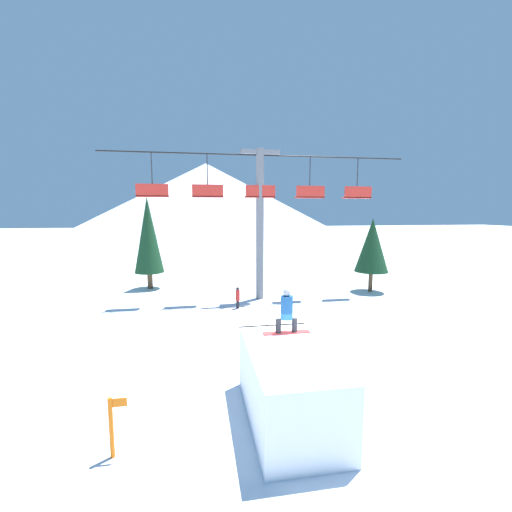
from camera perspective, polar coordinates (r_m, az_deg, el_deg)
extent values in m
plane|color=white|center=(11.00, 6.73, -22.27)|extent=(220.00, 220.00, 0.00)
cone|color=silver|center=(95.39, -8.29, 9.62)|extent=(70.71, 70.71, 18.16)
cube|color=white|center=(9.58, 5.51, -20.60)|extent=(2.10, 4.06, 1.89)
cube|color=silver|center=(10.97, 2.78, -11.60)|extent=(2.10, 0.10, 0.06)
cube|color=#B22D2D|center=(10.34, 5.09, -12.59)|extent=(1.40, 0.26, 0.03)
cylinder|color=black|center=(10.21, 3.75, -11.55)|extent=(0.16, 0.16, 0.40)
cylinder|color=black|center=(10.33, 6.45, -11.35)|extent=(0.16, 0.16, 0.40)
cylinder|color=#1E5693|center=(10.10, 5.14, -8.54)|extent=(0.36, 0.36, 0.68)
sphere|color=#B2B2B7|center=(9.98, 5.17, -6.01)|extent=(0.23, 0.23, 0.23)
cylinder|color=slate|center=(21.00, 0.65, 5.12)|extent=(0.48, 0.48, 9.15)
cube|color=slate|center=(21.27, 0.66, 16.99)|extent=(2.40, 0.24, 0.24)
cylinder|color=black|center=(21.24, 0.66, 16.45)|extent=(18.43, 0.08, 0.08)
cylinder|color=#28282D|center=(20.87, -16.97, 12.87)|extent=(0.06, 0.06, 2.47)
cube|color=red|center=(20.79, -16.83, 9.49)|extent=(1.80, 0.44, 0.08)
cube|color=red|center=(20.63, -16.93, 10.48)|extent=(1.80, 0.08, 0.70)
cylinder|color=#28282D|center=(20.74, -8.11, 13.16)|extent=(0.06, 0.06, 2.47)
cube|color=red|center=(20.66, -8.05, 9.75)|extent=(1.80, 0.44, 0.08)
cube|color=red|center=(20.49, -8.05, 10.75)|extent=(1.80, 0.08, 0.70)
cylinder|color=#28282D|center=(21.08, 0.66, 13.14)|extent=(0.06, 0.06, 2.47)
cube|color=red|center=(21.00, 0.65, 9.78)|extent=(1.80, 0.44, 0.08)
cube|color=red|center=(20.84, 0.75, 10.76)|extent=(1.80, 0.08, 0.70)
cylinder|color=#28282D|center=(21.87, 8.97, 12.85)|extent=(0.06, 0.06, 2.47)
cube|color=red|center=(21.78, 8.90, 9.61)|extent=(1.80, 0.44, 0.08)
cube|color=red|center=(21.63, 9.07, 10.55)|extent=(1.80, 0.08, 0.70)
cylinder|color=#28282D|center=(23.06, 16.54, 12.35)|extent=(0.06, 0.06, 2.47)
cube|color=red|center=(22.98, 16.42, 9.29)|extent=(1.80, 0.44, 0.08)
cube|color=red|center=(22.83, 16.65, 10.17)|extent=(1.80, 0.08, 0.70)
cylinder|color=#4C3823|center=(24.53, 18.54, -4.07)|extent=(0.28, 0.28, 1.39)
cone|color=#14381E|center=(24.17, 18.78, 1.73)|extent=(2.22, 2.22, 3.60)
cylinder|color=#4C3823|center=(25.33, -17.24, -3.91)|extent=(0.36, 0.36, 1.17)
cone|color=#14381E|center=(24.91, -17.53, 3.38)|extent=(2.01, 2.01, 5.27)
cylinder|color=orange|center=(9.03, -22.98, -24.87)|extent=(0.10, 0.10, 1.40)
cube|color=orange|center=(8.70, -21.94, -21.71)|extent=(0.36, 0.02, 0.20)
cylinder|color=black|center=(19.47, -3.06, -8.07)|extent=(0.17, 0.17, 0.45)
cylinder|color=red|center=(19.33, -3.08, -6.57)|extent=(0.24, 0.24, 0.60)
sphere|color=#232328|center=(19.24, -3.08, -5.45)|extent=(0.18, 0.18, 0.18)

